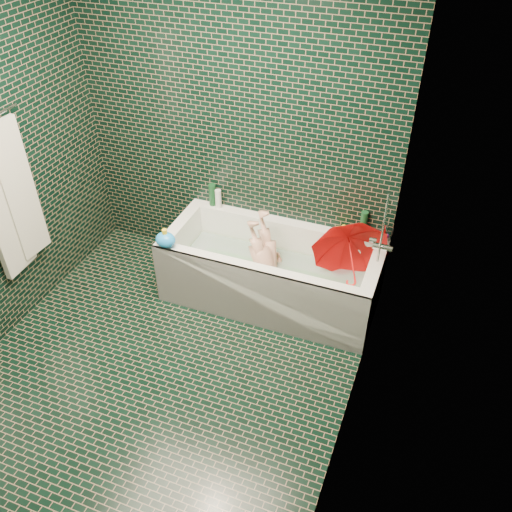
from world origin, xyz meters
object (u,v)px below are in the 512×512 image
at_px(bathtub, 271,278).
at_px(rubber_duck, 340,230).
at_px(umbrella, 352,259).
at_px(child, 268,268).
at_px(bath_toy, 166,240).

xyz_separation_m(bathtub, rubber_duck, (0.46, 0.31, 0.38)).
height_order(umbrella, rubber_duck, umbrella).
bearing_deg(bathtub, umbrella, 5.21).
bearing_deg(child, umbrella, 107.11).
bearing_deg(rubber_duck, bathtub, -139.62).
bearing_deg(child, bath_toy, -53.89).
distance_m(child, rubber_duck, 0.64).
height_order(bathtub, bath_toy, bath_toy).
height_order(child, bath_toy, bath_toy).
bearing_deg(umbrella, child, 166.42).
height_order(bathtub, rubber_duck, rubber_duck).
height_order(rubber_duck, bath_toy, bath_toy).
xyz_separation_m(bathtub, umbrella, (0.62, 0.06, 0.32)).
distance_m(umbrella, rubber_duck, 0.31).
bearing_deg(umbrella, bath_toy, 176.87).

